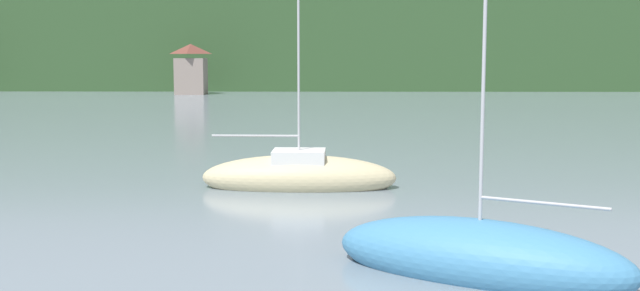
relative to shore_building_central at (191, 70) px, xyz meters
The scene contains 4 objects.
wooded_hillside 38.84m from the shore_building_central, 60.17° to the left, with size 352.00×48.29×28.40m.
shore_building_central is the anchor object (origin of this frame).
sailboat_mid_1 75.53m from the shore_building_central, 75.18° to the right, with size 6.54×4.85×8.20m.
sailboat_mid_5 64.43m from the shore_building_central, 76.39° to the right, with size 6.70×2.21×9.65m.
Camera 1 is at (0.29, 23.94, 4.53)m, focal length 42.80 mm.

